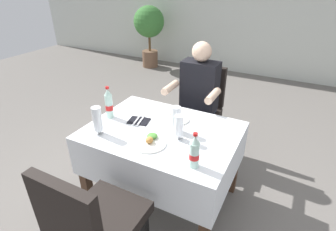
# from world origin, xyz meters

# --- Properties ---
(ground_plane) EXTENTS (11.00, 11.00, 0.00)m
(ground_plane) POSITION_xyz_m (0.00, 0.00, 0.00)
(ground_plane) COLOR #66605B
(back_wall) EXTENTS (11.00, 0.12, 2.79)m
(back_wall) POSITION_xyz_m (0.00, 4.06, 1.40)
(back_wall) COLOR silver
(back_wall) RESTS_ON ground
(main_dining_table) EXTENTS (1.18, 0.88, 0.72)m
(main_dining_table) POSITION_xyz_m (0.06, 0.20, 0.56)
(main_dining_table) COLOR white
(main_dining_table) RESTS_ON ground
(chair_far_diner_seat) EXTENTS (0.44, 0.50, 0.97)m
(chair_far_diner_seat) POSITION_xyz_m (0.06, 1.03, 0.55)
(chair_far_diner_seat) COLOR black
(chair_far_diner_seat) RESTS_ON ground
(chair_near_camera_side) EXTENTS (0.44, 0.50, 0.97)m
(chair_near_camera_side) POSITION_xyz_m (0.06, -0.63, 0.55)
(chair_near_camera_side) COLOR black
(chair_near_camera_side) RESTS_ON ground
(seated_diner_far) EXTENTS (0.50, 0.46, 1.26)m
(seated_diner_far) POSITION_xyz_m (0.07, 0.92, 0.71)
(seated_diner_far) COLOR #282D42
(seated_diner_far) RESTS_ON ground
(plate_near_camera) EXTENTS (0.25, 0.25, 0.06)m
(plate_near_camera) POSITION_xyz_m (0.07, -0.01, 0.74)
(plate_near_camera) COLOR white
(plate_near_camera) RESTS_ON main_dining_table
(plate_far_diner) EXTENTS (0.22, 0.22, 0.06)m
(plate_far_diner) POSITION_xyz_m (0.09, 0.40, 0.74)
(plate_far_diner) COLOR white
(plate_far_diner) RESTS_ON main_dining_table
(beer_glass_left) EXTENTS (0.07, 0.07, 0.21)m
(beer_glass_left) POSITION_xyz_m (0.17, 0.23, 0.83)
(beer_glass_left) COLOR white
(beer_glass_left) RESTS_ON main_dining_table
(beer_glass_middle) EXTENTS (0.07, 0.07, 0.23)m
(beer_glass_middle) POSITION_xyz_m (-0.34, -0.08, 0.84)
(beer_glass_middle) COLOR white
(beer_glass_middle) RESTS_ON main_dining_table
(beer_glass_right) EXTENTS (0.07, 0.07, 0.20)m
(beer_glass_right) POSITION_xyz_m (0.24, 0.14, 0.83)
(beer_glass_right) COLOR white
(beer_glass_right) RESTS_ON main_dining_table
(cola_bottle_primary) EXTENTS (0.07, 0.07, 0.25)m
(cola_bottle_primary) POSITION_xyz_m (0.46, -0.10, 0.83)
(cola_bottle_primary) COLOR silver
(cola_bottle_primary) RESTS_ON main_dining_table
(cola_bottle_secondary) EXTENTS (0.06, 0.06, 0.28)m
(cola_bottle_secondary) POSITION_xyz_m (-0.43, 0.18, 0.85)
(cola_bottle_secondary) COLOR silver
(cola_bottle_secondary) RESTS_ON main_dining_table
(napkin_cutlery_set) EXTENTS (0.19, 0.20, 0.01)m
(napkin_cutlery_set) POSITION_xyz_m (-0.17, 0.23, 0.73)
(napkin_cutlery_set) COLOR black
(napkin_cutlery_set) RESTS_ON main_dining_table
(potted_plant_corner) EXTENTS (0.63, 0.63, 1.27)m
(potted_plant_corner) POSITION_xyz_m (-2.04, 3.50, 0.85)
(potted_plant_corner) COLOR brown
(potted_plant_corner) RESTS_ON ground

